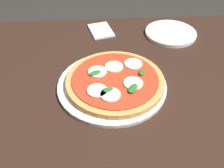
{
  "coord_description": "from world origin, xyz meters",
  "views": [
    {
      "loc": [
        -0.55,
        0.05,
        1.33
      ],
      "look_at": [
        0.09,
        0.01,
        0.77
      ],
      "focal_mm": 41.31,
      "sensor_mm": 36.0,
      "label": 1
    }
  ],
  "objects": [
    {
      "name": "dining_table",
      "position": [
        0.0,
        0.0,
        0.66
      ],
      "size": [
        1.15,
        1.16,
        0.76
      ],
      "color": "black",
      "rests_on": "ground_plane"
    },
    {
      "name": "serving_tray",
      "position": [
        0.09,
        0.01,
        0.76
      ],
      "size": [
        0.36,
        0.36,
        0.01
      ],
      "primitive_type": "cylinder",
      "color": "silver",
      "rests_on": "dining_table"
    },
    {
      "name": "pizza",
      "position": [
        0.09,
        0.0,
        0.78
      ],
      "size": [
        0.32,
        0.32,
        0.03
      ],
      "color": "tan",
      "rests_on": "serving_tray"
    },
    {
      "name": "napkin",
      "position": [
        0.46,
        0.04,
        0.76
      ],
      "size": [
        0.15,
        0.12,
        0.01
      ],
      "primitive_type": "cube",
      "rotation": [
        0.0,
        0.0,
        0.26
      ],
      "color": "white",
      "rests_on": "dining_table"
    },
    {
      "name": "plate_white",
      "position": [
        0.41,
        -0.26,
        0.76
      ],
      "size": [
        0.22,
        0.22,
        0.01
      ],
      "primitive_type": "cylinder",
      "color": "white",
      "rests_on": "dining_table"
    }
  ]
}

